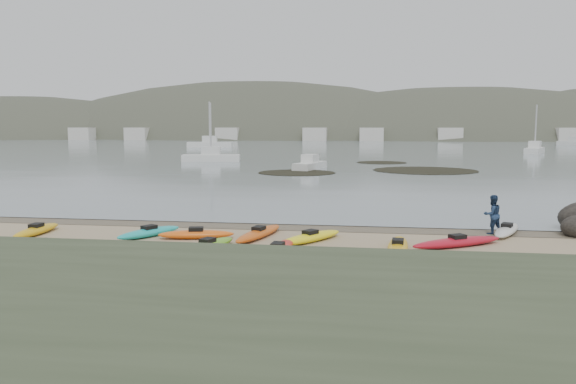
# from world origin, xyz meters

# --- Properties ---
(ground) EXTENTS (600.00, 600.00, 0.00)m
(ground) POSITION_xyz_m (0.00, 0.00, 0.00)
(ground) COLOR tan
(ground) RESTS_ON ground
(wet_sand) EXTENTS (60.00, 60.00, 0.00)m
(wet_sand) POSITION_xyz_m (0.00, -0.30, 0.00)
(wet_sand) COLOR brown
(wet_sand) RESTS_ON ground
(water) EXTENTS (1200.00, 1200.00, 0.00)m
(water) POSITION_xyz_m (0.00, 300.00, 0.01)
(water) COLOR slate
(water) RESTS_ON ground
(bluff) EXTENTS (60.00, 8.00, 2.00)m
(bluff) POSITION_xyz_m (0.00, -17.50, 1.00)
(bluff) COLOR #475138
(bluff) RESTS_ON ground
(kayaks) EXTENTS (20.51, 9.12, 0.34)m
(kayaks) POSITION_xyz_m (-0.12, -4.06, 0.17)
(kayaks) COLOR gold
(kayaks) RESTS_ON ground
(person_east) EXTENTS (0.97, 0.88, 1.62)m
(person_east) POSITION_xyz_m (8.65, -0.84, 0.81)
(person_east) COLOR navy
(person_east) RESTS_ON ground
(kelp_mats) EXTENTS (21.19, 23.01, 0.04)m
(kelp_mats) POSITION_xyz_m (4.81, 33.37, 0.03)
(kelp_mats) COLOR black
(kelp_mats) RESTS_ON water
(moored_boats) EXTENTS (88.60, 88.75, 1.30)m
(moored_boats) POSITION_xyz_m (2.57, 78.16, 0.56)
(moored_boats) COLOR silver
(moored_boats) RESTS_ON ground
(far_hills) EXTENTS (550.00, 135.00, 80.00)m
(far_hills) POSITION_xyz_m (39.38, 193.97, -15.93)
(far_hills) COLOR #384235
(far_hills) RESTS_ON ground
(far_town) EXTENTS (199.00, 5.00, 4.00)m
(far_town) POSITION_xyz_m (6.00, 145.00, 2.00)
(far_town) COLOR beige
(far_town) RESTS_ON ground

